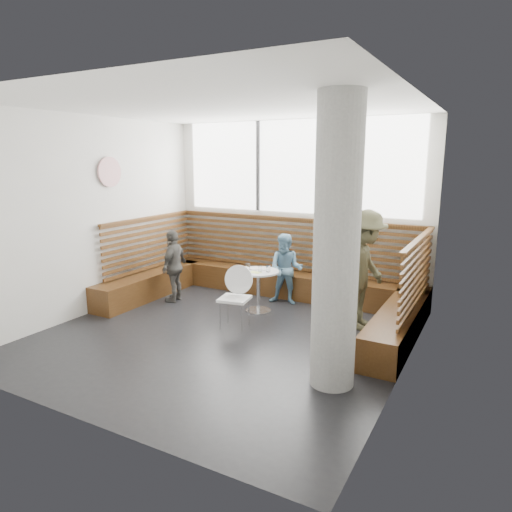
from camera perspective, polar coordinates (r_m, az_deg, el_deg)
The scene contains 15 objects.
room at distance 6.30m, azimuth -4.32°, elevation 3.69°, with size 5.00×5.00×3.20m.
booth at distance 8.06m, azimuth 2.62°, elevation -3.11°, with size 5.00×2.50×1.44m.
concrete_column at distance 4.97m, azimuth 10.02°, elevation 1.26°, with size 0.50×0.50×3.20m, color gray.
wall_art at distance 8.12m, azimuth -17.83°, elevation 9.97°, with size 0.50×0.50×0.03m, color white.
cafe_table at distance 7.59m, azimuth 0.30°, elevation -3.31°, with size 0.68×0.68×0.70m.
cafe_chair at distance 6.91m, azimuth -2.40°, elevation -4.50°, with size 0.45×0.44×0.93m.
adult_man at distance 6.96m, azimuth 13.33°, elevation -1.71°, with size 1.16×0.67×1.79m, color #47472F.
child_back at distance 7.99m, azimuth 3.78°, elevation -1.67°, with size 0.61×0.47×1.25m, color #628EAA.
child_left at distance 8.26m, azimuth -10.20°, elevation -1.22°, with size 0.76×0.31×1.29m, color #4F4D48.
plate_near at distance 7.66m, azimuth -0.10°, elevation -1.58°, with size 0.21×0.21×0.01m, color white.
plate_far at distance 7.65m, azimuth 1.03°, elevation -1.60°, with size 0.20×0.20×0.01m, color white.
glass_left at distance 7.60m, azimuth -1.03°, elevation -1.30°, with size 0.07×0.07×0.11m, color white.
glass_mid at distance 7.46m, azimuth 0.52°, elevation -1.60°, with size 0.06×0.06×0.10m, color white.
glass_right at distance 7.46m, azimuth 1.53°, elevation -1.58°, with size 0.07×0.07×0.11m, color white.
menu_card at distance 7.42m, azimuth -0.12°, elevation -2.05°, with size 0.18×0.13×0.00m, color #A5C64C.
Camera 1 is at (3.38, -5.24, 2.51)m, focal length 32.00 mm.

